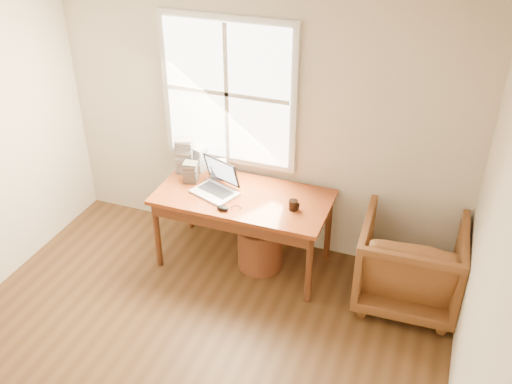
{
  "coord_description": "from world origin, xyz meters",
  "views": [
    {
      "loc": [
        1.65,
        -2.31,
        3.49
      ],
      "look_at": [
        0.18,
        1.65,
        0.91
      ],
      "focal_mm": 40.0,
      "sensor_mm": 36.0,
      "label": 1
    }
  ],
  "objects_px": {
    "desk": "(243,197)",
    "cd_stack_a": "(200,159)",
    "coffee_mug": "(293,205)",
    "laptop": "(214,180)",
    "armchair": "(410,262)",
    "wicker_stool": "(260,246)"
  },
  "relations": [
    {
      "from": "coffee_mug",
      "to": "cd_stack_a",
      "type": "xyz_separation_m",
      "value": [
        -1.06,
        0.35,
        0.08
      ]
    },
    {
      "from": "desk",
      "to": "coffee_mug",
      "type": "xyz_separation_m",
      "value": [
        0.5,
        -0.06,
        0.07
      ]
    },
    {
      "from": "laptop",
      "to": "cd_stack_a",
      "type": "distance_m",
      "value": 0.47
    },
    {
      "from": "wicker_stool",
      "to": "coffee_mug",
      "type": "relative_size",
      "value": 4.74
    },
    {
      "from": "desk",
      "to": "wicker_stool",
      "type": "bearing_deg",
      "value": 0.0
    },
    {
      "from": "desk",
      "to": "cd_stack_a",
      "type": "relative_size",
      "value": 6.49
    },
    {
      "from": "armchair",
      "to": "wicker_stool",
      "type": "bearing_deg",
      "value": -2.37
    },
    {
      "from": "desk",
      "to": "cd_stack_a",
      "type": "distance_m",
      "value": 0.65
    },
    {
      "from": "desk",
      "to": "armchair",
      "type": "relative_size",
      "value": 1.82
    },
    {
      "from": "coffee_mug",
      "to": "cd_stack_a",
      "type": "height_order",
      "value": "cd_stack_a"
    },
    {
      "from": "desk",
      "to": "laptop",
      "type": "distance_m",
      "value": 0.31
    },
    {
      "from": "laptop",
      "to": "coffee_mug",
      "type": "height_order",
      "value": "laptop"
    },
    {
      "from": "coffee_mug",
      "to": "laptop",
      "type": "bearing_deg",
      "value": 161.76
    },
    {
      "from": "laptop",
      "to": "coffee_mug",
      "type": "distance_m",
      "value": 0.76
    },
    {
      "from": "coffee_mug",
      "to": "desk",
      "type": "bearing_deg",
      "value": 154.56
    },
    {
      "from": "armchair",
      "to": "laptop",
      "type": "xyz_separation_m",
      "value": [
        -1.81,
        -0.06,
        0.49
      ]
    },
    {
      "from": "armchair",
      "to": "coffee_mug",
      "type": "height_order",
      "value": "coffee_mug"
    },
    {
      "from": "desk",
      "to": "laptop",
      "type": "bearing_deg",
      "value": -166.39
    },
    {
      "from": "coffee_mug",
      "to": "cd_stack_a",
      "type": "bearing_deg",
      "value": 143.48
    },
    {
      "from": "wicker_stool",
      "to": "coffee_mug",
      "type": "xyz_separation_m",
      "value": [
        0.33,
        -0.06,
        0.58
      ]
    },
    {
      "from": "desk",
      "to": "cd_stack_a",
      "type": "height_order",
      "value": "cd_stack_a"
    },
    {
      "from": "laptop",
      "to": "coffee_mug",
      "type": "bearing_deg",
      "value": 20.55
    }
  ]
}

